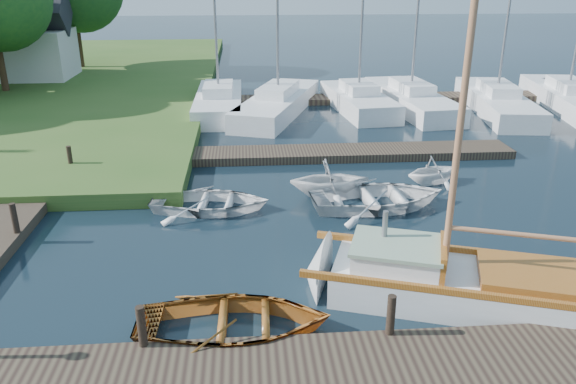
{
  "coord_description": "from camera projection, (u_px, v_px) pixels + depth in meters",
  "views": [
    {
      "loc": [
        -1.07,
        -13.55,
        6.57
      ],
      "look_at": [
        0.0,
        0.0,
        1.2
      ],
      "focal_mm": 35.0,
      "sensor_mm": 36.0,
      "label": 1
    }
  ],
  "objects": [
    {
      "name": "ground",
      "position": [
        288.0,
        234.0,
        15.05
      ],
      "size": [
        160.0,
        160.0,
        0.0
      ],
      "primitive_type": "plane",
      "color": "black",
      "rests_on": "ground"
    },
    {
      "name": "near_dock",
      "position": [
        316.0,
        380.0,
        9.43
      ],
      "size": [
        18.0,
        2.2,
        0.3
      ],
      "primitive_type": "cube",
      "color": "#2E211B",
      "rests_on": "ground"
    },
    {
      "name": "left_dock",
      "position": [
        8.0,
        208.0,
        16.27
      ],
      "size": [
        2.2,
        18.0,
        0.3
      ],
      "primitive_type": "cube",
      "color": "#2E211B",
      "rests_on": "ground"
    },
    {
      "name": "far_dock",
      "position": [
        327.0,
        153.0,
        21.17
      ],
      "size": [
        14.0,
        1.6,
        0.3
      ],
      "primitive_type": "cube",
      "color": "#2E211B",
      "rests_on": "ground"
    },
    {
      "name": "pontoon",
      "position": [
        448.0,
        97.0,
        30.56
      ],
      "size": [
        30.0,
        1.6,
        0.3
      ],
      "primitive_type": "cube",
      "color": "#2E211B",
      "rests_on": "ground"
    },
    {
      "name": "mooring_post_1",
      "position": [
        142.0,
        326.0,
        9.94
      ],
      "size": [
        0.16,
        0.16,
        0.8
      ],
      "primitive_type": "cylinder",
      "color": "black",
      "rests_on": "near_dock"
    },
    {
      "name": "mooring_post_2",
      "position": [
        391.0,
        315.0,
        10.27
      ],
      "size": [
        0.16,
        0.16,
        0.8
      ],
      "primitive_type": "cylinder",
      "color": "black",
      "rests_on": "near_dock"
    },
    {
      "name": "mooring_post_4",
      "position": [
        14.0,
        218.0,
        14.29
      ],
      "size": [
        0.16,
        0.16,
        0.8
      ],
      "primitive_type": "cylinder",
      "color": "black",
      "rests_on": "left_dock"
    },
    {
      "name": "mooring_post_5",
      "position": [
        70.0,
        158.0,
        18.92
      ],
      "size": [
        0.16,
        0.16,
        0.8
      ],
      "primitive_type": "cylinder",
      "color": "black",
      "rests_on": "left_dock"
    },
    {
      "name": "sailboat",
      "position": [
        460.0,
        286.0,
        11.88
      ],
      "size": [
        7.4,
        4.13,
        9.83
      ],
      "rotation": [
        0.0,
        0.0,
        -0.32
      ],
      "color": "white",
      "rests_on": "ground"
    },
    {
      "name": "dinghy",
      "position": [
        234.0,
        317.0,
        10.75
      ],
      "size": [
        3.82,
        2.78,
        0.78
      ],
      "primitive_type": "imported",
      "rotation": [
        0.0,
        0.0,
        1.54
      ],
      "color": "#873D0F",
      "rests_on": "ground"
    },
    {
      "name": "tender_a",
      "position": [
        210.0,
        199.0,
        16.41
      ],
      "size": [
        3.68,
        2.81,
        0.71
      ],
      "primitive_type": "imported",
      "rotation": [
        0.0,
        0.0,
        1.46
      ],
      "color": "white",
      "rests_on": "ground"
    },
    {
      "name": "tender_b",
      "position": [
        330.0,
        176.0,
        17.34
      ],
      "size": [
        2.53,
        2.2,
        1.3
      ],
      "primitive_type": "imported",
      "rotation": [
        0.0,
        0.0,
        1.6
      ],
      "color": "white",
      "rests_on": "ground"
    },
    {
      "name": "tender_c",
      "position": [
        379.0,
        194.0,
        16.6
      ],
      "size": [
        4.28,
        3.25,
        0.83
      ],
      "primitive_type": "imported",
      "rotation": [
        0.0,
        0.0,
        1.67
      ],
      "color": "white",
      "rests_on": "ground"
    },
    {
      "name": "tender_d",
      "position": [
        434.0,
        168.0,
        18.47
      ],
      "size": [
        2.43,
        2.26,
        1.04
      ],
      "primitive_type": "imported",
      "rotation": [
        0.0,
        0.0,
        1.91
      ],
      "color": "white",
      "rests_on": "ground"
    },
    {
      "name": "marina_boat_0",
      "position": [
        219.0,
        100.0,
        27.85
      ],
      "size": [
        2.23,
        7.67,
        10.9
      ],
      "rotation": [
        0.0,
        0.0,
        1.57
      ],
      "color": "white",
      "rests_on": "ground"
    },
    {
      "name": "marina_boat_1",
      "position": [
        278.0,
        102.0,
        27.61
      ],
      "size": [
        5.02,
        9.16,
        10.79
      ],
      "rotation": [
        0.0,
        0.0,
        1.24
      ],
      "color": "white",
      "rests_on": "ground"
    },
    {
      "name": "marina_boat_2",
      "position": [
        358.0,
        99.0,
        28.18
      ],
      "size": [
        2.99,
        7.12,
        10.77
      ],
      "rotation": [
        0.0,
        0.0,
        1.69
      ],
      "color": "white",
      "rests_on": "ground"
    },
    {
      "name": "marina_boat_3",
      "position": [
        411.0,
        97.0,
        28.5
      ],
      "size": [
        3.04,
        8.73,
        12.96
      ],
      "rotation": [
        0.0,
        0.0,
        1.67
      ],
      "color": "white",
      "rests_on": "ground"
    },
    {
      "name": "marina_boat_4",
      "position": [
        496.0,
        100.0,
        28.03
      ],
      "size": [
        3.51,
        9.28,
        9.68
      ],
      "rotation": [
        0.0,
        0.0,
        1.42
      ],
      "color": "white",
      "rests_on": "ground"
    },
    {
      "name": "marina_boat_5",
      "position": [
        567.0,
        96.0,
        28.8
      ],
      "size": [
        3.74,
        9.42,
        11.46
      ],
      "rotation": [
        0.0,
        0.0,
        1.4
      ],
      "color": "white",
      "rests_on": "ground"
    },
    {
      "name": "house_c",
      "position": [
        26.0,
        42.0,
        33.48
      ],
      "size": [
        5.25,
        4.0,
        5.28
      ],
      "color": "silver",
      "rests_on": "shore"
    }
  ]
}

